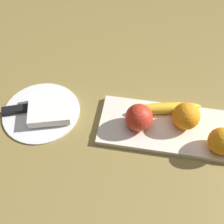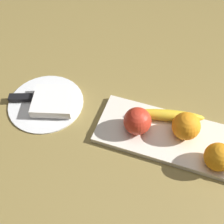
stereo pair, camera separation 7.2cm
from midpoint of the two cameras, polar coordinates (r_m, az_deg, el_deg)
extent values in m
plane|color=olive|center=(0.77, 15.88, -3.94)|extent=(2.40, 2.40, 0.00)
cube|color=white|center=(0.75, 18.15, -6.04)|extent=(0.48, 0.16, 0.02)
sphere|color=red|center=(0.70, 8.35, -2.11)|extent=(0.07, 0.07, 0.07)
ellipsoid|color=yellow|center=(0.75, 14.52, -0.88)|extent=(0.20, 0.08, 0.03)
sphere|color=orange|center=(0.70, 24.53, -8.90)|extent=(0.07, 0.07, 0.07)
sphere|color=orange|center=(0.72, 18.27, -3.06)|extent=(0.07, 0.07, 0.07)
cylinder|color=white|center=(0.81, -11.44, 1.88)|extent=(0.22, 0.22, 0.01)
cube|color=white|center=(0.78, -9.85, 2.16)|extent=(0.14, 0.13, 0.02)
cube|color=silver|center=(0.81, -11.66, 2.74)|extent=(0.15, 0.07, 0.00)
cube|color=black|center=(0.82, -15.83, 2.84)|extent=(0.09, 0.05, 0.01)
camera|label=1|loc=(0.04, -87.13, 3.76)|focal=42.95mm
camera|label=2|loc=(0.04, 92.87, -3.76)|focal=42.95mm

